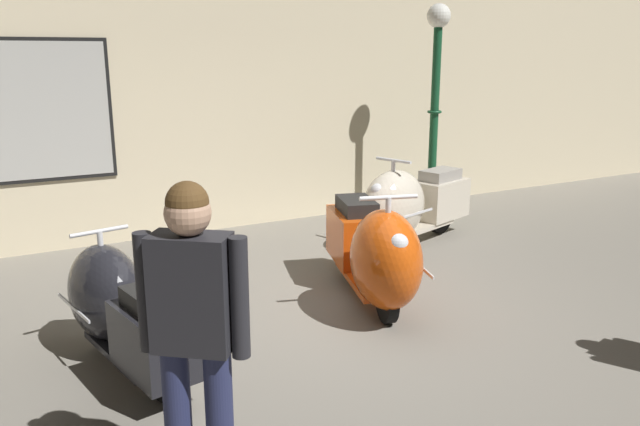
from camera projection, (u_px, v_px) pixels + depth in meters
name	position (u px, v px, depth m)	size (l,w,h in m)	color
ground_plane	(347.00, 324.00, 5.31)	(60.00, 60.00, 0.00)	slate
showroom_back_wall	(197.00, 85.00, 7.73)	(18.00, 0.63, 3.69)	beige
scooter_0	(120.00, 308.00, 4.53)	(0.75, 1.65, 0.97)	black
scooter_1	(376.00, 253.00, 5.58)	(1.00, 1.87, 1.10)	black
scooter_2	(409.00, 205.00, 7.41)	(1.83, 1.01, 1.08)	black
lamppost	(435.00, 100.00, 8.17)	(0.30, 0.30, 2.84)	#144728
visitor_1	(194.00, 323.00, 3.04)	(0.46, 0.41, 1.66)	black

